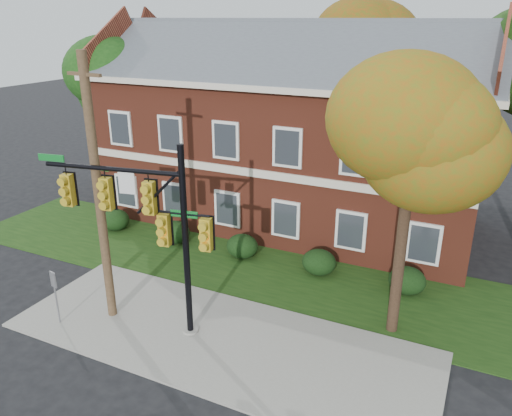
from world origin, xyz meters
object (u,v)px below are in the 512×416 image
at_px(hedge_right, 319,262).
at_px(apartment_building, 290,123).
at_px(sign_post, 55,289).
at_px(tree_near_right, 421,136).
at_px(hedge_left, 175,232).
at_px(tree_left_rear, 115,80).
at_px(traffic_signal, 150,219).
at_px(hedge_center, 242,246).
at_px(utility_pole, 98,194).
at_px(tree_far_rear, 363,35).
at_px(hedge_far_right, 407,281).
at_px(hedge_far_left, 115,220).

bearing_deg(hedge_right, apartment_building, 123.67).
bearing_deg(apartment_building, sign_post, -104.88).
bearing_deg(tree_near_right, apartment_building, 131.77).
height_order(apartment_building, sign_post, apartment_building).
relative_size(hedge_left, tree_near_right, 0.16).
distance_m(tree_left_rear, traffic_signal, 14.19).
distance_m(hedge_left, tree_near_right, 12.68).
xyz_separation_m(tree_near_right, traffic_signal, (-7.36, -3.13, -2.68)).
bearing_deg(sign_post, hedge_center, 76.90).
height_order(hedge_center, sign_post, sign_post).
bearing_deg(tree_left_rear, hedge_left, -33.59).
xyz_separation_m(apartment_building, hedge_right, (3.50, -5.25, -4.46)).
bearing_deg(hedge_left, sign_post, -88.57).
distance_m(hedge_left, utility_pole, 7.42).
xyz_separation_m(tree_left_rear, sign_post, (6.41, -11.37, -5.32)).
distance_m(tree_far_rear, traffic_signal, 19.72).
distance_m(traffic_signal, utility_pole, 1.98).
relative_size(hedge_right, hedge_far_right, 1.00).
xyz_separation_m(tree_far_rear, sign_post, (-4.66, -20.33, -7.48)).
height_order(hedge_left, sign_post, sign_post).
xyz_separation_m(hedge_center, tree_far_rear, (1.34, 13.09, 8.32)).
relative_size(tree_near_right, sign_post, 4.27).
bearing_deg(hedge_center, hedge_far_right, 0.00).
bearing_deg(hedge_center, hedge_left, 180.00).
bearing_deg(hedge_right, hedge_center, 180.00).
xyz_separation_m(hedge_far_right, traffic_signal, (-7.14, -5.96, 3.46)).
relative_size(hedge_far_left, tree_left_rear, 0.16).
relative_size(apartment_building, hedge_far_left, 13.43).
relative_size(tree_near_right, tree_far_rear, 0.74).
bearing_deg(apartment_building, traffic_signal, -90.69).
relative_size(hedge_right, traffic_signal, 0.22).
relative_size(hedge_far_left, traffic_signal, 0.22).
relative_size(hedge_far_left, hedge_right, 1.00).
xyz_separation_m(hedge_right, hedge_far_right, (3.50, 0.00, 0.00)).
height_order(tree_left_rear, sign_post, tree_left_rear).
height_order(apartment_building, traffic_signal, apartment_building).
xyz_separation_m(tree_far_rear, traffic_signal, (-1.48, -19.06, -4.85)).
xyz_separation_m(hedge_far_right, sign_post, (-10.32, -7.24, 0.84)).
height_order(hedge_left, tree_far_rear, tree_far_rear).
height_order(hedge_left, tree_near_right, tree_near_right).
bearing_deg(sign_post, tree_near_right, 34.20).
bearing_deg(utility_pole, hedge_far_left, 135.97).
height_order(hedge_far_left, tree_left_rear, tree_left_rear).
xyz_separation_m(apartment_building, hedge_center, (0.00, -5.25, -4.46)).
height_order(tree_near_right, traffic_signal, tree_near_right).
bearing_deg(utility_pole, hedge_left, 110.23).
xyz_separation_m(hedge_left, hedge_right, (7.00, 0.00, 0.00)).
bearing_deg(apartment_building, hedge_left, -123.67).
xyz_separation_m(tree_near_right, sign_post, (-10.54, -4.40, -5.30)).
height_order(hedge_far_left, traffic_signal, traffic_signal).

